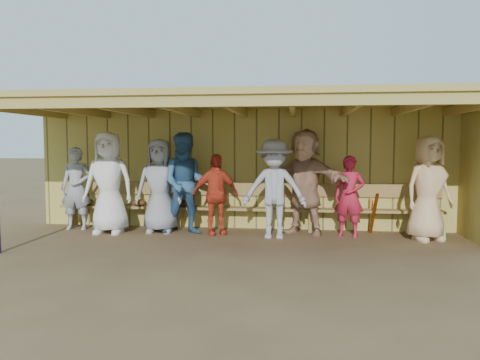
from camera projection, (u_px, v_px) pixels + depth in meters
The scene contains 13 objects.
ground at pixel (238, 241), 8.25m from camera, with size 90.00×90.00×0.00m, color brown.
player_a at pixel (76, 188), 9.31m from camera, with size 0.60×0.40×1.66m, color #96989E.
player_b at pixel (108, 183), 8.89m from camera, with size 0.95×0.62×1.94m, color white.
player_c at pixel (186, 183), 8.82m from camera, with size 0.94×0.73×1.92m, color #305B84.
player_d at pixel (215, 194), 8.79m from camera, with size 0.89×0.37×1.52m, color red.
player_e at pixel (274, 189), 8.44m from camera, with size 1.16×0.67×1.79m, color #9999A1.
player_f at pixel (305, 181), 8.84m from camera, with size 1.85×0.59×2.00m, color tan.
player_g at pixel (349, 196), 8.58m from camera, with size 0.55×0.36×1.50m, color #B41C34.
player_h at pixel (428, 188), 8.23m from camera, with size 0.90×0.59×1.85m, color #D8AE79.
player_extra at pixel (159, 186), 8.97m from camera, with size 0.88×0.58×1.81m, color gray.
dugout_structure at pixel (263, 145), 8.76m from camera, with size 8.80×3.20×2.50m.
bench at pixel (245, 203), 9.32m from camera, with size 7.60×0.34×0.93m.
dugout_equipment at pixel (180, 205), 9.35m from camera, with size 7.10×0.62×0.80m.
Camera 1 is at (1.04, -8.08, 1.70)m, focal length 35.00 mm.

